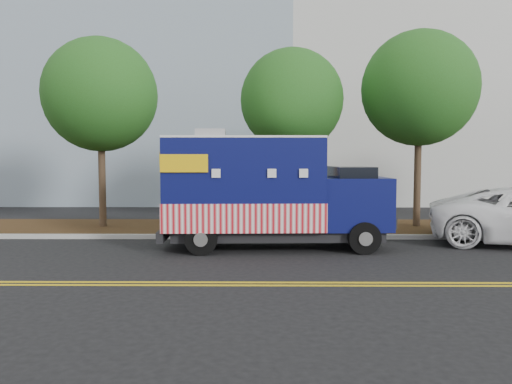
{
  "coord_description": "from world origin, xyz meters",
  "views": [
    {
      "loc": [
        0.26,
        -15.17,
        2.74
      ],
      "look_at": [
        0.12,
        0.6,
        1.63
      ],
      "focal_mm": 35.0,
      "sensor_mm": 36.0,
      "label": 1
    }
  ],
  "objects": [
    {
      "name": "ground",
      "position": [
        0.0,
        0.0,
        0.0
      ],
      "size": [
        120.0,
        120.0,
        0.0
      ],
      "primitive_type": "plane",
      "color": "black",
      "rests_on": "ground"
    },
    {
      "name": "tree_a",
      "position": [
        -5.65,
        3.37,
        5.03
      ],
      "size": [
        4.19,
        4.19,
        7.13
      ],
      "color": "#38281C",
      "rests_on": "ground"
    },
    {
      "name": "sign_post",
      "position": [
        -2.66,
        1.55,
        1.2
      ],
      "size": [
        0.06,
        0.06,
        2.4
      ],
      "primitive_type": "cube",
      "color": "#473828",
      "rests_on": "ground"
    },
    {
      "name": "curb",
      "position": [
        0.0,
        1.4,
        0.07
      ],
      "size": [
        120.0,
        0.18,
        0.15
      ],
      "primitive_type": "cube",
      "color": "#9E9E99",
      "rests_on": "ground"
    },
    {
      "name": "centerline_far",
      "position": [
        0.0,
        -4.7,
        0.01
      ],
      "size": [
        120.0,
        0.1,
        0.01
      ],
      "primitive_type": "cube",
      "color": "gold",
      "rests_on": "ground"
    },
    {
      "name": "mulch_strip",
      "position": [
        0.0,
        3.5,
        0.07
      ],
      "size": [
        120.0,
        4.0,
        0.15
      ],
      "primitive_type": "cube",
      "color": "black",
      "rests_on": "ground"
    },
    {
      "name": "tree_b",
      "position": [
        1.43,
        3.57,
        4.85
      ],
      "size": [
        3.83,
        3.83,
        6.77
      ],
      "color": "#38281C",
      "rests_on": "ground"
    },
    {
      "name": "centerline_near",
      "position": [
        0.0,
        -4.45,
        0.01
      ],
      "size": [
        120.0,
        0.1,
        0.01
      ],
      "primitive_type": "cube",
      "color": "gold",
      "rests_on": "ground"
    },
    {
      "name": "food_truck",
      "position": [
        0.36,
        -0.18,
        1.62
      ],
      "size": [
        6.86,
        2.8,
        3.57
      ],
      "rotation": [
        0.0,
        0.0,
        0.04
      ],
      "color": "black",
      "rests_on": "ground"
    },
    {
      "name": "tree_c",
      "position": [
        6.16,
        3.59,
        5.27
      ],
      "size": [
        4.27,
        4.27,
        7.42
      ],
      "color": "#38281C",
      "rests_on": "ground"
    }
  ]
}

